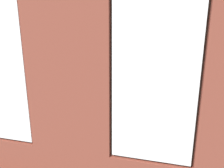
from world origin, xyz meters
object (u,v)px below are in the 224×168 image
object	(u,v)px
couch_by_window	(64,141)
potted_plant_by_left_couch	(184,89)
candle_jar	(108,96)
potted_plant_corner_near_left	(199,84)
papasan_chair	(103,82)
potted_plant_mid_room_small	(144,93)
couch_left	(205,111)
table_plant_small	(125,94)
coffee_table	(112,101)
media_console	(24,103)
remote_silver	(112,98)
potted_plant_between_couches	(146,138)
cup_ceramic	(98,97)
tv_flatscreen	(21,80)

from	to	relation	value
couch_by_window	potted_plant_by_left_couch	size ratio (longest dim) A/B	3.11
candle_jar	potted_plant_corner_near_left	bearing A→B (deg)	-142.55
papasan_chair	potted_plant_corner_near_left	world-z (taller)	potted_plant_corner_near_left
couch_by_window	potted_plant_mid_room_small	world-z (taller)	couch_by_window
couch_left	candle_jar	distance (m)	2.59
couch_by_window	potted_plant_corner_near_left	xyz separation A→B (m)	(-2.91, -4.41, 0.18)
table_plant_small	couch_by_window	bearing A→B (deg)	74.43
coffee_table	media_console	distance (m)	2.51
couch_by_window	table_plant_small	size ratio (longest dim) A/B	8.73
coffee_table	potted_plant_by_left_couch	world-z (taller)	potted_plant_by_left_couch
coffee_table	potted_plant_corner_near_left	size ratio (longest dim) A/B	0.91
candle_jar	potted_plant_corner_near_left	size ratio (longest dim) A/B	0.07
table_plant_small	potted_plant_mid_room_small	distance (m)	1.06
couch_by_window	potted_plant_corner_near_left	bearing A→B (deg)	-123.40
couch_left	table_plant_small	bearing A→B (deg)	-88.59
papasan_chair	potted_plant_corner_near_left	xyz separation A→B (m)	(-3.44, -0.27, 0.06)
remote_silver	potted_plant_mid_room_small	world-z (taller)	potted_plant_mid_room_small
table_plant_small	potted_plant_by_left_couch	distance (m)	2.18
potted_plant_corner_near_left	potted_plant_between_couches	distance (m)	4.59
table_plant_small	media_console	world-z (taller)	table_plant_small
potted_plant_by_left_couch	cup_ceramic	bearing A→B (deg)	34.10
media_console	remote_silver	bearing A→B (deg)	-167.56
couch_by_window	potted_plant_corner_near_left	size ratio (longest dim) A/B	1.51
couch_left	potted_plant_corner_near_left	bearing A→B (deg)	-179.61
candle_jar	potted_plant_by_left_couch	bearing A→B (deg)	-147.31
couch_by_window	remote_silver	xyz separation A→B (m)	(-0.32, -2.21, 0.13)
table_plant_small	papasan_chair	xyz separation A→B (m)	(1.18, -1.79, -0.13)
table_plant_small	papasan_chair	distance (m)	2.15
potted_plant_mid_room_small	papasan_chair	bearing A→B (deg)	-27.45
potted_plant_mid_room_small	potted_plant_between_couches	bearing A→B (deg)	96.01
media_console	tv_flatscreen	world-z (taller)	tv_flatscreen
couch_left	media_console	bearing A→B (deg)	-78.92
papasan_chair	potted_plant_mid_room_small	bearing A→B (deg)	152.55
table_plant_small	remote_silver	xyz separation A→B (m)	(0.33, 0.14, -0.11)
coffee_table	couch_left	bearing A→B (deg)	-179.28
candle_jar	remote_silver	world-z (taller)	candle_jar
couch_left	potted_plant_between_couches	world-z (taller)	potted_plant_between_couches
tv_flatscreen	couch_left	bearing A→B (deg)	-173.36
remote_silver	media_console	size ratio (longest dim) A/B	0.15
couch_by_window	coffee_table	bearing A→B (deg)	-98.28
potted_plant_corner_near_left	potted_plant_by_left_couch	world-z (taller)	potted_plant_corner_near_left
couch_by_window	remote_silver	bearing A→B (deg)	-98.28
couch_left	potted_plant_by_left_couch	xyz separation A→B (m)	(0.40, -1.47, 0.13)
remote_silver	media_console	xyz separation A→B (m)	(2.45, 0.54, -0.17)
potted_plant_corner_near_left	couch_left	bearing A→B (deg)	85.98
coffee_table	table_plant_small	distance (m)	0.41
couch_left	couch_by_window	bearing A→B (deg)	-46.44
papasan_chair	coffee_table	bearing A→B (deg)	113.79
potted_plant_corner_near_left	table_plant_small	bearing A→B (deg)	42.41
coffee_table	potted_plant_corner_near_left	xyz separation A→B (m)	(-2.59, -2.20, 0.12)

